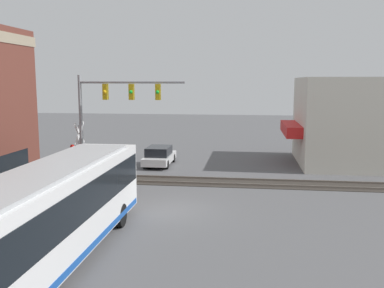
{
  "coord_description": "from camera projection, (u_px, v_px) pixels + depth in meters",
  "views": [
    {
      "loc": [
        -19.76,
        -3.69,
        6.18
      ],
      "look_at": [
        5.27,
        -0.38,
        2.47
      ],
      "focal_mm": 40.0,
      "sensor_mm": 36.0,
      "label": 1
    }
  ],
  "objects": [
    {
      "name": "traffic_signal_gantry",
      "position": [
        111.0,
        106.0,
        24.4
      ],
      "size": [
        0.42,
        6.21,
        6.54
      ],
      "color": "gray",
      "rests_on": "ground"
    },
    {
      "name": "pedestrian_at_crossing",
      "position": [
        109.0,
        172.0,
        25.36
      ],
      "size": [
        0.34,
        0.34,
        1.66
      ],
      "color": "#473828",
      "rests_on": "ground"
    },
    {
      "name": "shop_building",
      "position": [
        351.0,
        121.0,
        31.91
      ],
      "size": [
        8.58,
        8.88,
        6.47
      ],
      "color": "beige",
      "rests_on": "ground"
    },
    {
      "name": "parked_car_white",
      "position": [
        159.0,
        157.0,
        31.64
      ],
      "size": [
        4.29,
        1.82,
        1.42
      ],
      "color": "silver",
      "rests_on": "ground"
    },
    {
      "name": "city_bus",
      "position": [
        51.0,
        212.0,
        14.29
      ],
      "size": [
        12.43,
        2.59,
        3.36
      ],
      "color": "white",
      "rests_on": "ground"
    },
    {
      "name": "crossing_signal",
      "position": [
        80.0,
        147.0,
        25.57
      ],
      "size": [
        1.41,
        1.18,
        3.81
      ],
      "color": "gray",
      "rests_on": "ground"
    },
    {
      "name": "ground_plane",
      "position": [
        170.0,
        210.0,
        20.76
      ],
      "size": [
        120.0,
        120.0,
        0.0
      ],
      "primitive_type": "plane",
      "color": "#565659"
    },
    {
      "name": "rail_track_near",
      "position": [
        188.0,
        181.0,
        26.64
      ],
      "size": [
        2.6,
        60.0,
        0.15
      ],
      "color": "#332D28",
      "rests_on": "ground"
    }
  ]
}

